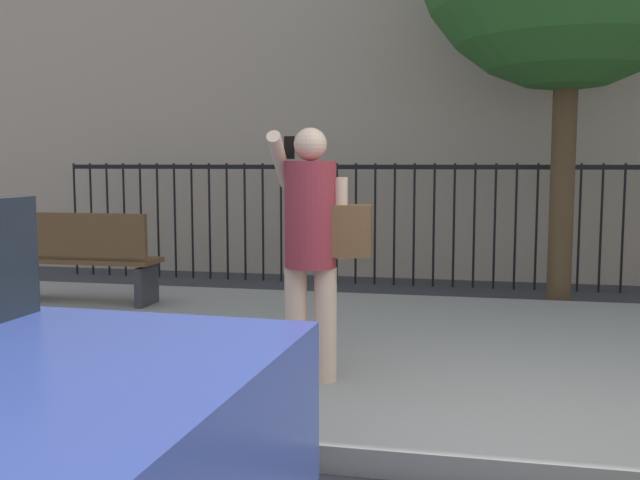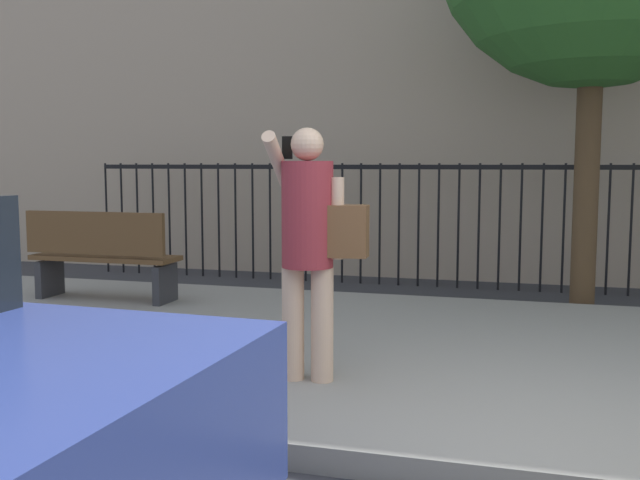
{
  "view_description": "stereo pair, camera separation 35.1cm",
  "coord_description": "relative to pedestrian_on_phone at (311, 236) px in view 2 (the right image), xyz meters",
  "views": [
    {
      "loc": [
        -0.39,
        -3.51,
        1.6
      ],
      "look_at": [
        -1.44,
        1.4,
        1.06
      ],
      "focal_mm": 40.63,
      "sensor_mm": 36.0,
      "label": 1
    },
    {
      "loc": [
        -0.05,
        -3.43,
        1.6
      ],
      "look_at": [
        -1.44,
        1.4,
        1.06
      ],
      "focal_mm": 40.63,
      "sensor_mm": 36.0,
      "label": 2
    }
  ],
  "objects": [
    {
      "name": "sidewalk",
      "position": [
        1.41,
        1.1,
        -1.05
      ],
      "size": [
        28.0,
        4.4,
        0.15
      ],
      "primitive_type": "cube",
      "color": "gray",
      "rests_on": "ground"
    },
    {
      "name": "pedestrian_on_phone",
      "position": [
        0.0,
        0.0,
        0.0
      ],
      "size": [
        0.67,
        0.49,
        1.68
      ],
      "color": "beige",
      "rests_on": "sidewalk"
    },
    {
      "name": "street_bench",
      "position": [
        -2.94,
        2.09,
        -0.47
      ],
      "size": [
        1.6,
        0.45,
        0.95
      ],
      "color": "brown",
      "rests_on": "sidewalk"
    },
    {
      "name": "iron_fence",
      "position": [
        1.41,
        4.8,
        -0.1
      ],
      "size": [
        12.03,
        0.04,
        1.6
      ],
      "color": "black",
      "rests_on": "ground"
    }
  ]
}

